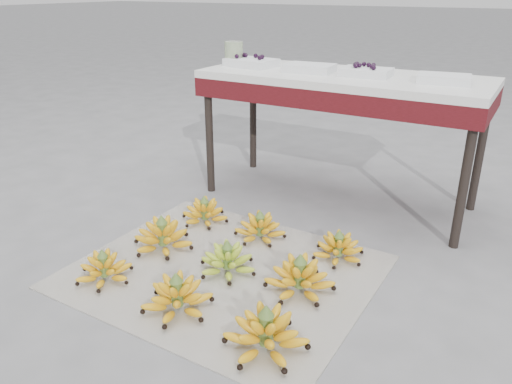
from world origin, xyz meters
The scene contains 17 objects.
ground centered at (0.00, 0.00, 0.00)m, with size 60.00×60.00×0.00m, color slate.
newspaper_mat centered at (-0.11, -0.08, 0.00)m, with size 1.25×1.05×0.01m, color white.
bunch_front_left centered at (-0.51, -0.39, 0.06)m, with size 0.31×0.31×0.14m.
bunch_front_center centered at (-0.10, -0.40, 0.06)m, with size 0.33×0.33×0.17m.
bunch_front_right centered at (0.30, -0.43, 0.07)m, with size 0.31×0.31×0.18m.
bunch_mid_left centered at (-0.47, -0.05, 0.07)m, with size 0.36×0.36×0.17m.
bunch_mid_center centered at (-0.09, -0.07, 0.06)m, with size 0.26×0.26×0.16m.
bunch_mid_right centered at (0.25, -0.05, 0.07)m, with size 0.31×0.31×0.17m.
bunch_back_left centered at (-0.47, 0.29, 0.06)m, with size 0.27×0.27×0.15m.
bunch_back_center centered at (-0.12, 0.27, 0.06)m, with size 0.27×0.27×0.15m.
bunch_back_right centered at (0.29, 0.28, 0.06)m, with size 0.31×0.31×0.15m.
vendor_table centered at (0.01, 0.93, 0.65)m, with size 1.52×0.61×0.73m.
tray_far_left centered at (-0.54, 0.90, 0.75)m, with size 0.30×0.23×0.07m.
tray_left centered at (-0.17, 0.90, 0.75)m, with size 0.27×0.20×0.04m.
tray_right centered at (0.14, 0.92, 0.75)m, with size 0.26×0.19×0.06m.
tray_far_right centered at (0.53, 0.92, 0.75)m, with size 0.27×0.21×0.04m.
glass_jar centered at (-0.66, 0.90, 0.80)m, with size 0.11×0.11×0.13m, color beige.
Camera 1 is at (0.96, -1.64, 1.17)m, focal length 35.00 mm.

